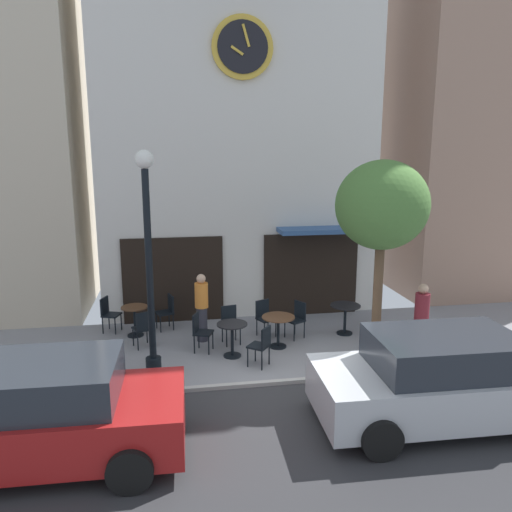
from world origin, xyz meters
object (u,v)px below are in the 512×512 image
at_px(street_tree, 382,207).
at_px(cafe_chair_mid_row, 200,329).
at_px(cafe_table_center_right, 345,313).
at_px(pedestrian_maroon, 421,319).
at_px(street_lamp, 149,265).
at_px(cafe_chair_under_awning, 168,309).
at_px(cafe_chair_outer, 108,312).
at_px(cafe_chair_left_end, 264,315).
at_px(cafe_chair_near_tree, 143,326).
at_px(cafe_table_rightmost, 135,316).
at_px(cafe_chair_facing_street, 230,322).
at_px(parked_car_silver, 443,379).
at_px(pedestrian_orange, 202,307).
at_px(parked_car_red, 36,414).
at_px(cafe_table_near_curb, 278,325).
at_px(cafe_table_center, 232,334).
at_px(cafe_chair_right_end, 262,343).
at_px(cafe_chair_facing_wall, 297,317).

bearing_deg(street_tree, cafe_chair_mid_row, 161.18).
bearing_deg(cafe_table_center_right, street_tree, -88.45).
bearing_deg(pedestrian_maroon, street_lamp, 179.95).
relative_size(cafe_chair_mid_row, cafe_chair_under_awning, 1.00).
xyz_separation_m(cafe_chair_mid_row, cafe_chair_outer, (-2.23, 1.66, 0.00)).
distance_m(street_lamp, cafe_chair_left_end, 3.67).
relative_size(cafe_chair_under_awning, cafe_chair_near_tree, 1.00).
distance_m(cafe_table_center_right, cafe_chair_outer, 6.00).
xyz_separation_m(cafe_table_rightmost, cafe_chair_near_tree, (0.25, -0.83, 0.02)).
bearing_deg(cafe_chair_under_awning, cafe_chair_mid_row, -65.26).
xyz_separation_m(cafe_chair_facing_street, parked_car_silver, (3.14, -4.12, 0.23)).
bearing_deg(pedestrian_orange, cafe_chair_outer, 156.16).
distance_m(cafe_chair_mid_row, pedestrian_maroon, 4.99).
distance_m(cafe_table_center_right, parked_car_red, 7.59).
bearing_deg(cafe_chair_near_tree, cafe_table_near_curb, -8.59).
xyz_separation_m(street_tree, pedestrian_maroon, (1.15, 0.21, -2.55)).
distance_m(cafe_chair_left_end, cafe_chair_near_tree, 2.95).
bearing_deg(cafe_chair_near_tree, parked_car_silver, -38.55).
bearing_deg(cafe_chair_left_end, cafe_table_center, -129.29).
bearing_deg(pedestrian_maroon, cafe_table_near_curb, 161.78).
xyz_separation_m(street_lamp, cafe_chair_left_end, (2.66, 1.79, -1.78)).
relative_size(street_tree, cafe_chair_left_end, 4.85).
relative_size(street_lamp, cafe_chair_facing_street, 5.06).
bearing_deg(cafe_table_center, pedestrian_orange, 119.98).
bearing_deg(pedestrian_orange, street_lamp, -123.14).
bearing_deg(cafe_chair_under_awning, cafe_chair_outer, 178.11).
bearing_deg(cafe_table_center, cafe_table_near_curb, 17.77).
bearing_deg(cafe_chair_right_end, cafe_table_center, 130.99).
xyz_separation_m(street_lamp, parked_car_silver, (4.90, -2.65, -1.55)).
bearing_deg(cafe_table_center_right, parked_car_red, -145.65).
distance_m(cafe_table_rightmost, cafe_chair_under_awning, 0.88).
bearing_deg(parked_car_silver, parked_car_red, -179.50).
relative_size(cafe_table_center, cafe_chair_mid_row, 0.86).
bearing_deg(cafe_chair_mid_row, cafe_chair_outer, 143.32).
bearing_deg(cafe_table_center_right, cafe_table_near_curb, -162.75).
height_order(street_lamp, cafe_chair_mid_row, street_lamp).
height_order(street_tree, pedestrian_maroon, street_tree).
bearing_deg(cafe_chair_near_tree, cafe_table_center, -22.70).
bearing_deg(street_tree, cafe_table_near_curb, 147.40).
distance_m(cafe_table_center, parked_car_silver, 4.58).
xyz_separation_m(cafe_table_center, cafe_chair_mid_row, (-0.69, 0.42, -0.01)).
bearing_deg(street_lamp, cafe_chair_near_tree, 100.68).
distance_m(cafe_table_near_curb, cafe_table_center_right, 1.93).
bearing_deg(cafe_chair_left_end, cafe_chair_mid_row, -155.77).
relative_size(cafe_chair_near_tree, parked_car_red, 0.21).
xyz_separation_m(cafe_table_center, cafe_chair_right_end, (0.56, -0.64, -0.01)).
distance_m(street_tree, cafe_chair_left_end, 4.07).
bearing_deg(pedestrian_orange, cafe_table_center, -60.02).
relative_size(cafe_chair_mid_row, cafe_chair_facing_street, 1.00).
bearing_deg(street_lamp, cafe_chair_facing_wall, 24.24).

